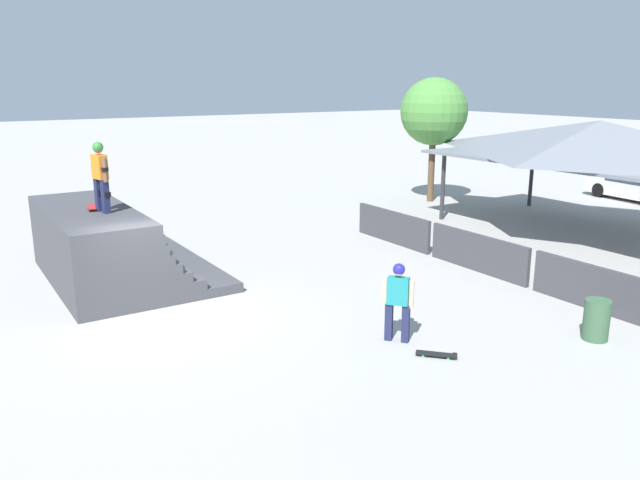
% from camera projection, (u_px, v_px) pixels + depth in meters
% --- Properties ---
extents(ground_plane, '(160.00, 160.00, 0.00)m').
position_uv_depth(ground_plane, '(162.00, 317.00, 14.07)').
color(ground_plane, '#A3A09B').
extents(quarter_pipe_ramp, '(5.72, 4.00, 1.98)m').
position_uv_depth(quarter_pipe_ramp, '(105.00, 249.00, 16.49)').
color(quarter_pipe_ramp, '#424247').
rests_on(quarter_pipe_ramp, ground).
extents(skater_on_deck, '(0.76, 0.31, 1.75)m').
position_uv_depth(skater_on_deck, '(100.00, 172.00, 15.38)').
color(skater_on_deck, '#1E2347').
rests_on(skater_on_deck, quarter_pipe_ramp).
extents(skateboard_on_deck, '(0.80, 0.34, 0.09)m').
position_uv_depth(skateboard_on_deck, '(92.00, 207.00, 15.93)').
color(skateboard_on_deck, green).
rests_on(skateboard_on_deck, quarter_pipe_ramp).
extents(bystander_walking, '(0.57, 0.49, 1.65)m').
position_uv_depth(bystander_walking, '(398.00, 296.00, 12.56)').
color(bystander_walking, '#1E2347').
rests_on(bystander_walking, ground).
extents(skateboard_on_ground, '(0.71, 0.69, 0.09)m').
position_uv_depth(skateboard_on_ground, '(438.00, 354.00, 12.02)').
color(skateboard_on_ground, green).
rests_on(skateboard_on_ground, ground).
extents(barrier_fence, '(11.04, 0.12, 1.05)m').
position_uv_depth(barrier_fence, '(478.00, 253.00, 17.40)').
color(barrier_fence, '#3D3D42').
rests_on(barrier_fence, ground).
extents(pavilion_shelter, '(10.93, 5.97, 3.92)m').
position_uv_depth(pavilion_shelter, '(599.00, 142.00, 20.82)').
color(pavilion_shelter, '#2D2D33').
rests_on(pavilion_shelter, ground).
extents(tree_far_back, '(2.89, 2.89, 5.35)m').
position_uv_depth(tree_far_back, '(434.00, 112.00, 26.76)').
color(tree_far_back, brown).
rests_on(tree_far_back, ground).
extents(trash_bin, '(0.52, 0.52, 0.85)m').
position_uv_depth(trash_bin, '(596.00, 320.00, 12.77)').
color(trash_bin, '#385B3D').
rests_on(trash_bin, ground).
extents(parked_car_white, '(4.34, 2.16, 1.27)m').
position_uv_depth(parked_car_white, '(635.00, 187.00, 27.80)').
color(parked_car_white, silver).
rests_on(parked_car_white, ground).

